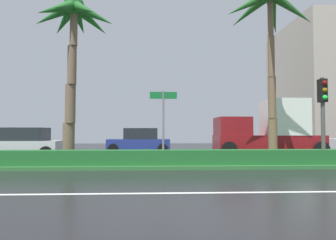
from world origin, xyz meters
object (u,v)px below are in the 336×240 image
object	(u,v)px
car_in_traffic_leading	(24,143)
traffic_signal_median_right	(323,104)
street_name_sign	(163,117)
box_truck_lead	(268,131)
palm_tree_mid_left	(73,30)
car_in_traffic_second	(140,141)
palm_tree_centre_left	(270,16)

from	to	relation	value
car_in_traffic_leading	traffic_signal_median_right	bearing A→B (deg)	159.29
traffic_signal_median_right	street_name_sign	bearing A→B (deg)	179.52
street_name_sign	box_truck_lead	bearing A→B (deg)	41.16
palm_tree_mid_left	car_in_traffic_second	world-z (taller)	palm_tree_mid_left
palm_tree_centre_left	car_in_traffic_second	distance (m)	11.32
palm_tree_centre_left	palm_tree_mid_left	bearing A→B (deg)	-177.70
palm_tree_mid_left	street_name_sign	size ratio (longest dim) A/B	2.50
street_name_sign	car_in_traffic_second	distance (m)	8.72
car_in_traffic_second	traffic_signal_median_right	bearing A→B (deg)	133.20
palm_tree_centre_left	box_truck_lead	xyz separation A→B (m)	(1.49, 4.09, -5.48)
palm_tree_mid_left	car_in_traffic_leading	distance (m)	7.76
palm_tree_centre_left	car_in_traffic_second	xyz separation A→B (m)	(-6.62, 6.78, -6.20)
car_in_traffic_leading	street_name_sign	bearing A→B (deg)	145.66
palm_tree_mid_left	box_truck_lead	world-z (taller)	palm_tree_mid_left
palm_tree_centre_left	traffic_signal_median_right	world-z (taller)	palm_tree_centre_left
palm_tree_mid_left	traffic_signal_median_right	bearing A→B (deg)	-7.57
traffic_signal_median_right	box_truck_lead	distance (m)	5.97
street_name_sign	car_in_traffic_leading	distance (m)	9.76
palm_tree_mid_left	street_name_sign	xyz separation A→B (m)	(4.05, -1.36, -4.02)
traffic_signal_median_right	car_in_traffic_second	xyz separation A→B (m)	(-8.04, 8.56, -1.80)
car_in_traffic_leading	box_truck_lead	world-z (taller)	box_truck_lead
car_in_traffic_second	palm_tree_centre_left	bearing A→B (deg)	134.30
palm_tree_mid_left	box_truck_lead	size ratio (longest dim) A/B	1.17
traffic_signal_median_right	box_truck_lead	world-z (taller)	traffic_signal_median_right
palm_tree_mid_left	traffic_signal_median_right	distance (m)	11.28
palm_tree_centre_left	box_truck_lead	distance (m)	7.00
palm_tree_centre_left	traffic_signal_median_right	xyz separation A→B (m)	(1.42, -1.78, -4.40)
traffic_signal_median_right	street_name_sign	world-z (taller)	traffic_signal_median_right
palm_tree_mid_left	car_in_traffic_leading	bearing A→B (deg)	133.91
palm_tree_centre_left	street_name_sign	world-z (taller)	palm_tree_centre_left
palm_tree_mid_left	palm_tree_centre_left	world-z (taller)	palm_tree_centre_left
traffic_signal_median_right	car_in_traffic_second	distance (m)	11.89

